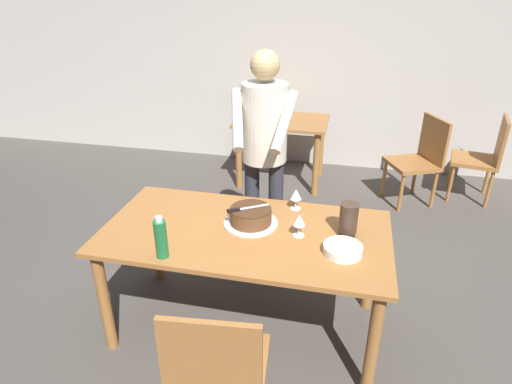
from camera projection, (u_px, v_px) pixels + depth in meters
The scene contains 15 objects.
ground_plane at pixel (246, 324), 2.97m from camera, with size 14.00×14.00×0.00m, color #4C4742.
back_wall at pixel (308, 53), 5.08m from camera, with size 10.00×0.12×2.70m, color #BCB7AD.
main_dining_table at pixel (245, 245), 2.69m from camera, with size 1.74×0.90×0.75m.
cake_on_platter at pixel (251, 217), 2.69m from camera, with size 0.34×0.34×0.11m.
cake_knife at pixel (240, 209), 2.64m from camera, with size 0.24×0.16×0.02m.
plate_stack at pixel (343, 249), 2.41m from camera, with size 0.22×0.22×0.05m.
wine_glass_near at pixel (299, 221), 2.54m from camera, with size 0.08×0.08×0.14m.
wine_glass_far at pixel (296, 195), 2.85m from camera, with size 0.08×0.08×0.14m.
water_bottle at pixel (161, 238), 2.35m from camera, with size 0.07×0.07×0.25m.
hurricane_lamp at pixel (348, 220), 2.55m from camera, with size 0.11×0.11×0.21m.
person_cutting_cake at pixel (264, 144), 3.08m from camera, with size 0.47×0.56×1.72m.
chair_near_side at pixel (218, 370), 2.02m from camera, with size 0.48×0.48×0.90m.
background_table at pixel (281, 134), 4.84m from camera, with size 1.00×0.70×0.74m.
background_chair_0 at pixel (483, 156), 4.47m from camera, with size 0.51×0.51×0.90m.
background_chair_1 at pixel (419, 158), 4.42m from camera, with size 0.58×0.58×0.90m.
Camera 1 is at (0.56, -2.20, 2.12)m, focal length 30.47 mm.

